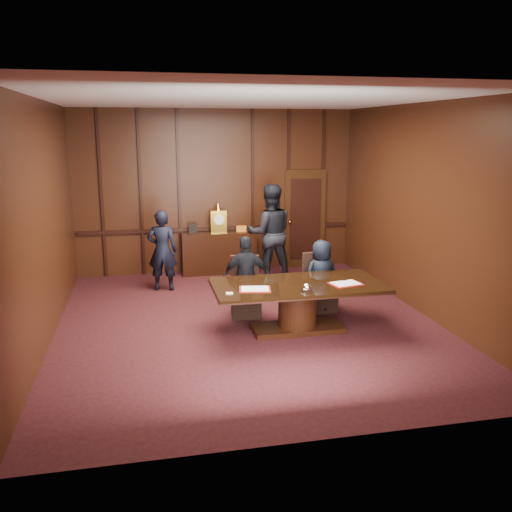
{
  "coord_description": "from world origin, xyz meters",
  "views": [
    {
      "loc": [
        -1.6,
        -8.15,
        3.04
      ],
      "look_at": [
        0.19,
        0.25,
        1.05
      ],
      "focal_mm": 38.0,
      "sensor_mm": 36.0,
      "label": 1
    }
  ],
  "objects_px": {
    "conference_table": "(298,299)",
    "witness_left": "(162,250)",
    "signatory_left": "(246,277)",
    "witness_right": "(270,233)",
    "signatory_right": "(321,276)",
    "sideboard": "(219,251)"
  },
  "relations": [
    {
      "from": "conference_table",
      "to": "witness_left",
      "type": "distance_m",
      "value": 3.32
    },
    {
      "from": "signatory_left",
      "to": "conference_table",
      "type": "bearing_deg",
      "value": 132.37
    },
    {
      "from": "conference_table",
      "to": "witness_right",
      "type": "height_order",
      "value": "witness_right"
    },
    {
      "from": "witness_left",
      "to": "witness_right",
      "type": "height_order",
      "value": "witness_right"
    },
    {
      "from": "conference_table",
      "to": "signatory_right",
      "type": "height_order",
      "value": "signatory_right"
    },
    {
      "from": "sideboard",
      "to": "witness_right",
      "type": "xyz_separation_m",
      "value": [
        0.93,
        -0.86,
        0.52
      ]
    },
    {
      "from": "sideboard",
      "to": "witness_right",
      "type": "height_order",
      "value": "witness_right"
    },
    {
      "from": "conference_table",
      "to": "signatory_left",
      "type": "distance_m",
      "value": 1.05
    },
    {
      "from": "conference_table",
      "to": "signatory_left",
      "type": "bearing_deg",
      "value": 129.09
    },
    {
      "from": "sideboard",
      "to": "witness_right",
      "type": "distance_m",
      "value": 1.37
    },
    {
      "from": "witness_right",
      "to": "signatory_right",
      "type": "bearing_deg",
      "value": 104.98
    },
    {
      "from": "sideboard",
      "to": "signatory_left",
      "type": "distance_m",
      "value": 2.96
    },
    {
      "from": "signatory_left",
      "to": "signatory_right",
      "type": "bearing_deg",
      "value": -176.73
    },
    {
      "from": "conference_table",
      "to": "sideboard",
      "type": "bearing_deg",
      "value": 100.39
    },
    {
      "from": "witness_left",
      "to": "witness_right",
      "type": "relative_size",
      "value": 0.79
    },
    {
      "from": "signatory_left",
      "to": "witness_right",
      "type": "xyz_separation_m",
      "value": [
        0.9,
        2.09,
        0.32
      ]
    },
    {
      "from": "sideboard",
      "to": "conference_table",
      "type": "distance_m",
      "value": 3.81
    },
    {
      "from": "signatory_left",
      "to": "signatory_right",
      "type": "distance_m",
      "value": 1.3
    },
    {
      "from": "sideboard",
      "to": "signatory_right",
      "type": "relative_size",
      "value": 1.27
    },
    {
      "from": "sideboard",
      "to": "signatory_left",
      "type": "xyz_separation_m",
      "value": [
        0.04,
        -2.95,
        0.2
      ]
    },
    {
      "from": "sideboard",
      "to": "witness_right",
      "type": "bearing_deg",
      "value": -42.56
    },
    {
      "from": "signatory_right",
      "to": "witness_left",
      "type": "relative_size",
      "value": 0.8
    }
  ]
}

